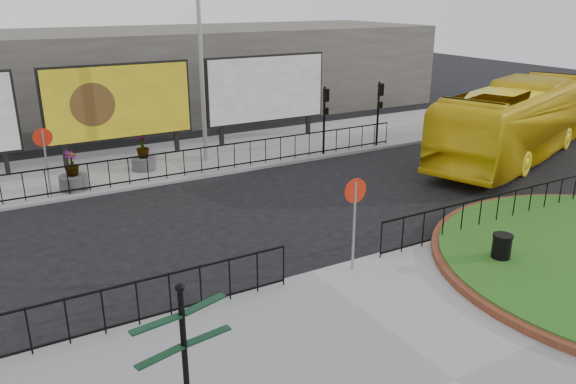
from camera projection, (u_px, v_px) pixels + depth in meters
ground at (312, 275)px, 14.56m from camera, size 90.00×90.00×0.00m
pavement_near at (454, 382)px, 10.44m from camera, size 30.00×10.00×0.12m
pavement_far at (165, 161)px, 24.36m from camera, size 44.00×6.00×0.12m
railing_near_left at (67, 321)px, 11.28m from camera, size 10.00×0.10×1.10m
railing_near_right at (497, 210)px, 17.13m from camera, size 9.00×0.10×1.10m
railing_far at (210, 159)px, 22.42m from camera, size 18.00×0.10×1.10m
speed_sign_far at (44, 147)px, 19.28m from camera, size 0.64×0.07×2.47m
speed_sign_near at (355, 204)px, 14.06m from camera, size 0.64×0.07×2.47m
billboard_mid at (119, 102)px, 23.62m from camera, size 6.20×0.31×4.10m
billboard_right at (266, 89)px, 26.89m from camera, size 6.20×0.31×4.10m
lamp_post at (201, 48)px, 22.67m from camera, size 0.74×0.18×9.23m
signal_pole_a at (325, 110)px, 24.55m from camera, size 0.22×0.26×3.00m
signal_pole_b at (379, 104)px, 25.95m from camera, size 0.22×0.26×3.00m
building_backdrop at (106, 77)px, 31.74m from camera, size 40.00×10.00×5.00m
fingerpost_sign at (185, 363)px, 7.83m from camera, size 1.47×0.52×3.15m
litter_bin at (501, 250)px, 14.70m from camera, size 0.52×0.52×0.87m
bus at (517, 121)px, 24.40m from camera, size 12.37×6.72×3.38m
planter_a at (73, 177)px, 20.45m from camera, size 1.02×1.02×1.44m
planter_b at (143, 157)px, 22.80m from camera, size 0.96×0.96×1.44m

